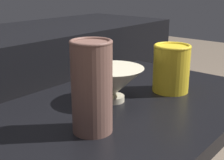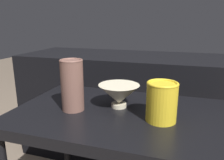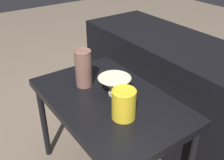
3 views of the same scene
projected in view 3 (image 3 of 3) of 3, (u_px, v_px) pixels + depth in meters
table at (109, 107)px, 1.33m from camera, size 0.82×0.52×0.56m
couch_backdrop at (184, 96)px, 1.70m from camera, size 1.58×0.50×0.69m
bowl at (115, 85)px, 1.30m from camera, size 0.17×0.17×0.09m
vase_textured_left at (83, 68)px, 1.35m from camera, size 0.09×0.09×0.20m
vase_colorful_right at (124, 103)px, 1.13m from camera, size 0.11×0.11×0.14m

